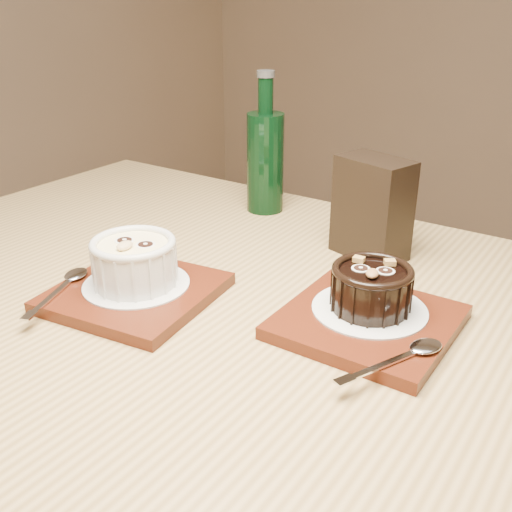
{
  "coord_description": "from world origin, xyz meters",
  "views": [
    {
      "loc": [
        0.22,
        -0.3,
        1.1
      ],
      "look_at": [
        -0.14,
        0.22,
        0.81
      ],
      "focal_mm": 42.0,
      "sensor_mm": 36.0,
      "label": 1
    }
  ],
  "objects_px": {
    "ramekin_dark": "(371,286)",
    "green_bottle": "(265,159)",
    "table": "(241,371)",
    "condiment_stand": "(372,208)",
    "tray_left": "(135,293)",
    "ramekin_white": "(134,260)",
    "tray_right": "(367,322)"
  },
  "relations": [
    {
      "from": "tray_left",
      "to": "ramekin_dark",
      "type": "height_order",
      "value": "ramekin_dark"
    },
    {
      "from": "ramekin_white",
      "to": "condiment_stand",
      "type": "xyz_separation_m",
      "value": [
        0.18,
        0.28,
        0.02
      ]
    },
    {
      "from": "ramekin_white",
      "to": "green_bottle",
      "type": "distance_m",
      "value": 0.35
    },
    {
      "from": "tray_left",
      "to": "green_bottle",
      "type": "xyz_separation_m",
      "value": [
        -0.05,
        0.35,
        0.08
      ]
    },
    {
      "from": "table",
      "to": "ramekin_dark",
      "type": "xyz_separation_m",
      "value": [
        0.14,
        0.06,
        0.14
      ]
    },
    {
      "from": "table",
      "to": "condiment_stand",
      "type": "height_order",
      "value": "condiment_stand"
    },
    {
      "from": "table",
      "to": "ramekin_white",
      "type": "height_order",
      "value": "ramekin_white"
    },
    {
      "from": "table",
      "to": "tray_left",
      "type": "bearing_deg",
      "value": -155.12
    },
    {
      "from": "table",
      "to": "ramekin_dark",
      "type": "distance_m",
      "value": 0.2
    },
    {
      "from": "condiment_stand",
      "to": "ramekin_dark",
      "type": "bearing_deg",
      "value": -64.28
    },
    {
      "from": "table",
      "to": "condiment_stand",
      "type": "bearing_deg",
      "value": 76.4
    },
    {
      "from": "green_bottle",
      "to": "tray_right",
      "type": "bearing_deg",
      "value": -38.93
    },
    {
      "from": "tray_left",
      "to": "green_bottle",
      "type": "relative_size",
      "value": 0.78
    },
    {
      "from": "tray_left",
      "to": "table",
      "type": "bearing_deg",
      "value": 24.88
    },
    {
      "from": "table",
      "to": "ramekin_dark",
      "type": "bearing_deg",
      "value": 23.28
    },
    {
      "from": "table",
      "to": "condiment_stand",
      "type": "relative_size",
      "value": 8.67
    },
    {
      "from": "table",
      "to": "tray_left",
      "type": "distance_m",
      "value": 0.16
    },
    {
      "from": "ramekin_dark",
      "to": "condiment_stand",
      "type": "bearing_deg",
      "value": 94.26
    },
    {
      "from": "tray_left",
      "to": "tray_right",
      "type": "relative_size",
      "value": 1.0
    },
    {
      "from": "ramekin_white",
      "to": "ramekin_dark",
      "type": "distance_m",
      "value": 0.28
    },
    {
      "from": "condiment_stand",
      "to": "ramekin_white",
      "type": "bearing_deg",
      "value": -122.54
    },
    {
      "from": "condiment_stand",
      "to": "green_bottle",
      "type": "bearing_deg",
      "value": 162.94
    },
    {
      "from": "tray_right",
      "to": "green_bottle",
      "type": "xyz_separation_m",
      "value": [
        -0.31,
        0.25,
        0.08
      ]
    },
    {
      "from": "ramekin_white",
      "to": "table",
      "type": "bearing_deg",
      "value": 11.81
    },
    {
      "from": "green_bottle",
      "to": "condiment_stand",
      "type": "bearing_deg",
      "value": -17.06
    },
    {
      "from": "ramekin_dark",
      "to": "ramekin_white",
      "type": "bearing_deg",
      "value": -178.83
    },
    {
      "from": "table",
      "to": "ramekin_dark",
      "type": "relative_size",
      "value": 13.4
    },
    {
      "from": "ramekin_dark",
      "to": "green_bottle",
      "type": "xyz_separation_m",
      "value": [
        -0.31,
        0.24,
        0.04
      ]
    },
    {
      "from": "table",
      "to": "tray_left",
      "type": "relative_size",
      "value": 6.75
    },
    {
      "from": "tray_left",
      "to": "green_bottle",
      "type": "bearing_deg",
      "value": 98.47
    },
    {
      "from": "tray_left",
      "to": "tray_right",
      "type": "bearing_deg",
      "value": 21.07
    },
    {
      "from": "condiment_stand",
      "to": "tray_left",
      "type": "bearing_deg",
      "value": -121.5
    }
  ]
}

